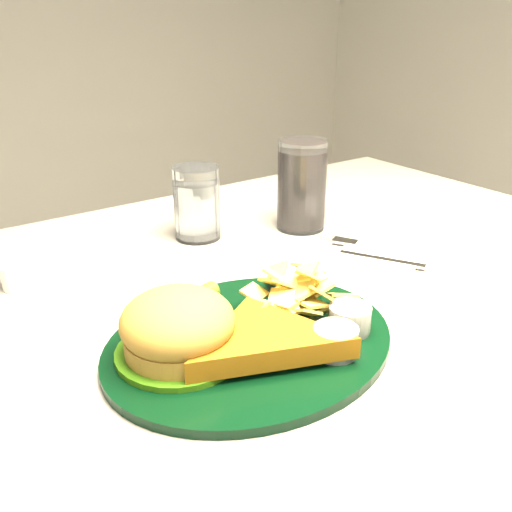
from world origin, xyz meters
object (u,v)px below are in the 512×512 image
(water_glass, at_px, (197,203))
(fork_napkin, at_px, (377,257))
(dinner_plate, at_px, (250,316))
(cola_glass, at_px, (302,185))

(water_glass, xyz_separation_m, fork_napkin, (0.15, -0.21, -0.05))
(dinner_plate, distance_m, fork_napkin, 0.27)
(water_glass, relative_size, cola_glass, 0.78)
(fork_napkin, bearing_deg, dinner_plate, 166.36)
(cola_glass, bearing_deg, water_glass, 158.98)
(dinner_plate, distance_m, cola_glass, 0.34)
(dinner_plate, distance_m, water_glass, 0.31)
(water_glass, bearing_deg, cola_glass, -21.02)
(dinner_plate, height_order, fork_napkin, dinner_plate)
(water_glass, xyz_separation_m, cola_glass, (0.15, -0.06, 0.01))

